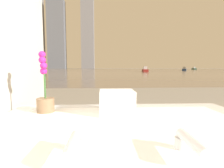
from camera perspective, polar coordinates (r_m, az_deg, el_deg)
The scene contains 12 objects.
faucet_near at distance 0.64m, azimuth -12.48°, elevation -18.86°, with size 0.04×0.19×0.08m.
faucet_far at distance 0.70m, azimuth 23.57°, elevation -17.07°, with size 0.04×0.19×0.08m.
potted_orchid at distance 1.31m, azimuth -21.06°, elevation -3.31°, with size 0.12×0.12×0.43m.
towel_stack at distance 1.18m, azimuth 1.55°, elevation -5.95°, with size 0.23×0.20×0.16m.
harbor_water at distance 62.37m, azimuth -2.82°, elevation 4.65°, with size 180.00×110.00×0.01m.
harbor_boat_0 at distance 34.93m, azimuth 10.75°, elevation 4.55°, with size 1.25×2.88×1.05m.
harbor_boat_2 at distance 50.15m, azimuth 22.53°, elevation 4.49°, with size 2.20×2.99×1.07m.
harbor_boat_3 at distance 75.27m, azimuth 25.23°, elevation 4.58°, with size 1.44×3.03×1.09m.
harbor_boat_4 at distance 75.34m, azimuth -29.03°, elevation 4.66°, with size 2.80×5.63×2.02m.
skyline_tower_0 at distance 131.95m, azimuth -23.64°, elevation 22.46°, with size 7.03×9.60×80.84m.
skyline_tower_1 at distance 123.98m, azimuth -17.63°, elevation 15.04°, with size 10.95×6.65×44.07m.
skyline_tower_2 at distance 123.34m, azimuth -7.97°, elevation 21.05°, with size 8.07×9.38×68.24m.
Camera 1 is at (-0.15, -0.36, 0.88)m, focal length 28.00 mm.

